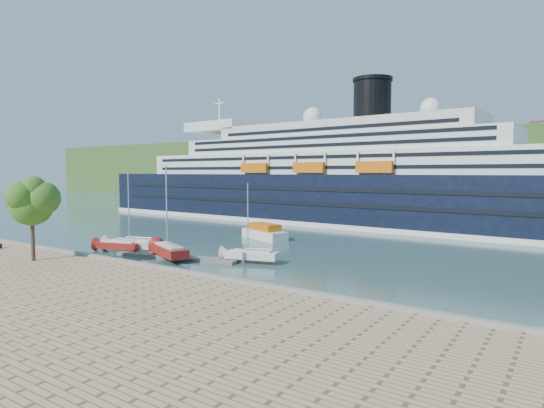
% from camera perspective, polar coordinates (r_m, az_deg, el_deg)
% --- Properties ---
extents(ground, '(400.00, 400.00, 0.00)m').
position_cam_1_polar(ground, '(53.59, -21.49, -7.21)').
color(ground, '#284847').
rests_on(ground, ground).
extents(far_hillside, '(400.00, 50.00, 24.00)m').
position_cam_1_polar(far_hillside, '(179.94, 20.12, 4.34)').
color(far_hillside, '#2D5120').
rests_on(far_hillside, ground).
extents(quay_coping, '(220.00, 0.50, 0.30)m').
position_cam_1_polar(quay_coping, '(53.28, -21.70, -6.02)').
color(quay_coping, slate).
rests_on(quay_coping, promenade).
extents(cruise_ship, '(124.38, 24.11, 27.77)m').
position_cam_1_polar(cruise_ship, '(94.18, 5.11, 6.25)').
color(cruise_ship, black).
rests_on(cruise_ship, ground).
extents(promenade_tree, '(5.71, 5.71, 9.46)m').
position_cam_1_polar(promenade_tree, '(53.03, -27.91, -1.26)').
color(promenade_tree, '#2B5B18').
rests_on(promenade_tree, promenade).
extents(floating_pontoon, '(16.10, 4.97, 0.36)m').
position_cam_1_polar(floating_pontoon, '(55.07, -11.98, -6.53)').
color(floating_pontoon, slate).
rests_on(floating_pontoon, ground).
extents(sailboat_white_near, '(7.78, 4.45, 9.70)m').
position_cam_1_polar(sailboat_white_near, '(60.49, -17.11, -1.21)').
color(sailboat_white_near, silver).
rests_on(sailboat_white_near, ground).
extents(sailboat_red, '(8.30, 5.29, 10.44)m').
position_cam_1_polar(sailboat_red, '(53.79, -12.87, -1.37)').
color(sailboat_red, maroon).
rests_on(sailboat_red, ground).
extents(sailboat_white_far, '(6.86, 3.59, 8.54)m').
position_cam_1_polar(sailboat_white_far, '(50.76, -2.57, -2.67)').
color(sailboat_white_far, silver).
rests_on(sailboat_white_far, ground).
extents(tender_launch, '(8.98, 5.70, 2.35)m').
position_cam_1_polar(tender_launch, '(69.45, -0.96, -3.43)').
color(tender_launch, '#CF610C').
rests_on(tender_launch, ground).
extents(sailboat_extra, '(6.81, 3.49, 8.48)m').
position_cam_1_polar(sailboat_extra, '(60.71, -18.68, -1.81)').
color(sailboat_extra, maroon).
rests_on(sailboat_extra, ground).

